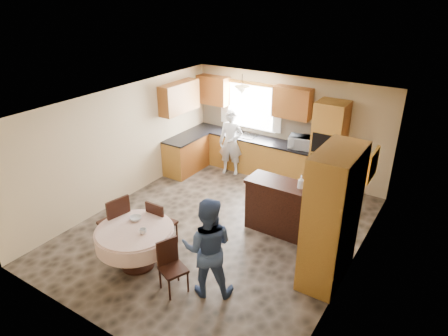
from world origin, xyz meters
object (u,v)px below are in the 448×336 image
dining_table (135,237)px  sideboard (281,209)px  oven_tower (328,148)px  person_sink (231,143)px  person_dining (208,248)px  chair_left (116,220)px  cupboard (332,217)px  chair_back (160,222)px  chair_right (171,263)px

dining_table → sideboard: bearing=54.9°
oven_tower → sideboard: bearing=-93.4°
person_sink → person_dining: size_ratio=1.01×
sideboard → dining_table: 2.78m
chair_left → person_dining: bearing=100.7°
cupboard → person_sink: size_ratio=1.37×
cupboard → dining_table: cupboard is taller
sideboard → oven_tower: bearing=87.0°
sideboard → person_sink: bearing=142.5°
dining_table → chair_back: (-0.02, 0.64, -0.06)m
oven_tower → person_sink: (-2.32, -0.39, -0.23)m
chair_back → cupboard: bearing=-164.6°
oven_tower → person_sink: size_ratio=1.28×
oven_tower → chair_right: (-0.87, -4.50, -0.59)m
person_dining → person_sink: bearing=-90.7°
chair_back → person_sink: person_sink is taller
oven_tower → dining_table: (-1.73, -4.38, -0.48)m
chair_left → sideboard: bearing=145.1°
oven_tower → person_sink: bearing=-170.5°
dining_table → person_dining: size_ratio=0.79×
chair_back → chair_right: 1.15m
cupboard → person_dining: bearing=-136.9°
sideboard → person_dining: (-0.22, -2.14, 0.33)m
cupboard → chair_right: 2.59m
chair_right → chair_left: bearing=101.7°
person_sink → dining_table: bearing=-97.9°
cupboard → person_sink: 4.24m
oven_tower → person_dining: 4.26m
sideboard → person_dining: size_ratio=0.84×
dining_table → chair_right: bearing=-7.6°
oven_tower → person_dining: (-0.35, -4.24, -0.24)m
chair_left → person_dining: (2.01, -0.04, 0.23)m
chair_left → cupboard: bearing=122.5°
person_sink → person_dining: (1.97, -3.85, -0.00)m
oven_tower → dining_table: 4.74m
sideboard → person_dining: 2.17m
chair_left → person_dining: 2.02m
chair_back → person_sink: size_ratio=0.57×
sideboard → cupboard: size_ratio=0.61×
chair_left → person_dining: size_ratio=0.65×
oven_tower → cupboard: cupboard is taller
oven_tower → sideboard: oven_tower is taller
person_dining → chair_left: bearing=-29.0°
chair_right → dining_table: bearing=105.4°
chair_left → chair_back: (0.61, 0.45, -0.07)m
oven_tower → chair_back: oven_tower is taller
sideboard → chair_left: bearing=-136.3°
chair_right → person_dining: person_dining is taller
chair_back → person_dining: bearing=159.5°
oven_tower → sideboard: (-0.13, -2.11, -0.57)m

